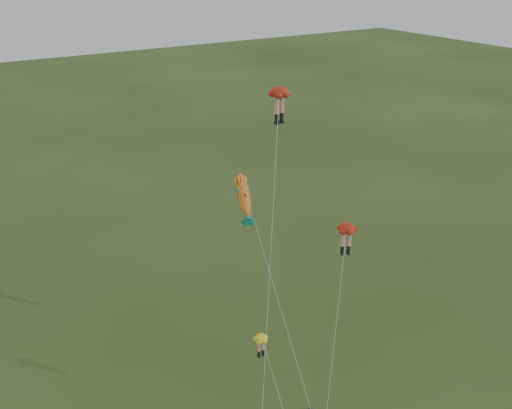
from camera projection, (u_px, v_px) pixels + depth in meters
legs_kite_red_high at (279, 98)px, 41.58m from camera, size 9.63×12.12×19.88m
legs_kite_red_mid at (346, 233)px, 37.71m from camera, size 5.25×5.03×12.50m
legs_kite_yellow at (262, 345)px, 35.03m from camera, size 1.22×3.86×7.44m
fish_kite at (244, 196)px, 36.66m from camera, size 2.70×7.33×15.97m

